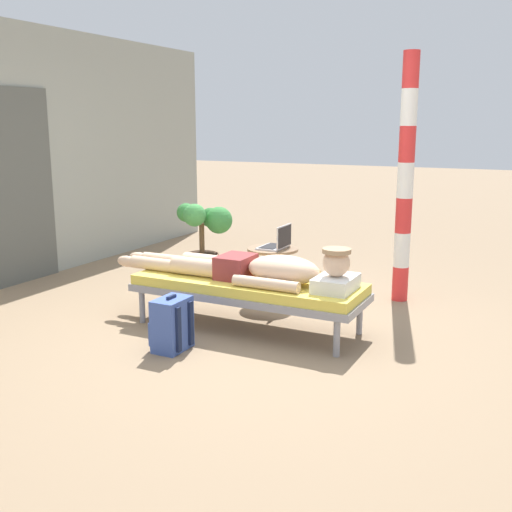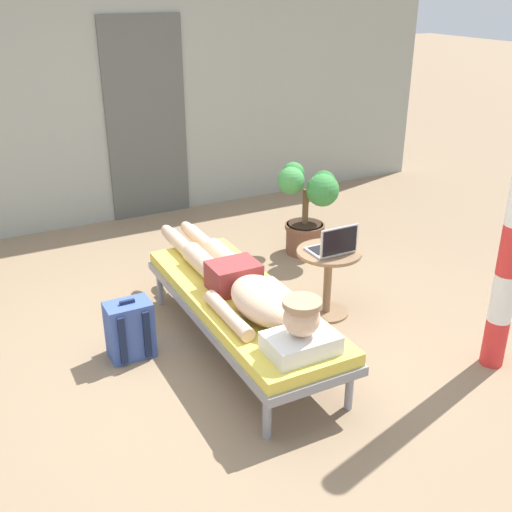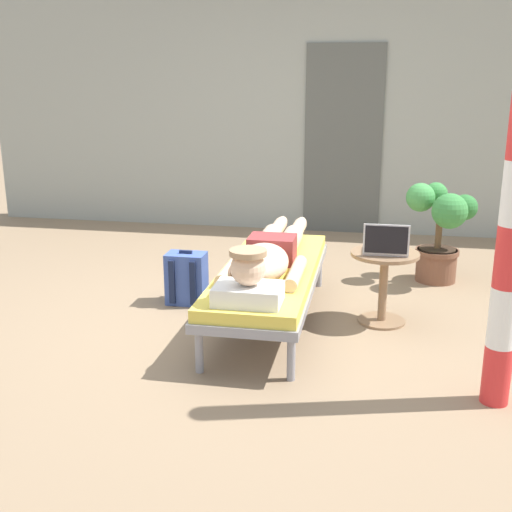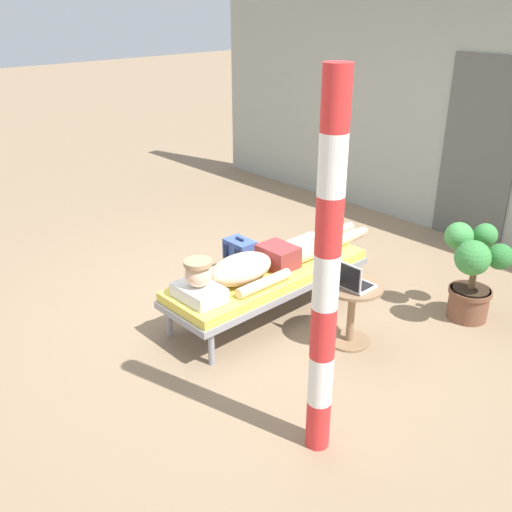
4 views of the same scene
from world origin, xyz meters
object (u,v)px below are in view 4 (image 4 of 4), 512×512
Objects in this scene: side_table at (352,303)px; porch_post at (326,281)px; lounge_chair at (269,277)px; backpack at (240,259)px; person_reclining at (261,262)px; potted_plant at (473,271)px; laptop at (350,280)px.

porch_post is at bearing -60.60° from side_table.
lounge_chair is 0.84× the size of porch_post.
backpack is 2.61m from porch_post.
porch_post is (1.40, -0.93, 0.81)m from lounge_chair.
potted_plant reaches higher than person_reclining.
lounge_chair is 1.87m from porch_post.
porch_post is at bearing -33.44° from lounge_chair.
porch_post is at bearing -30.81° from person_reclining.
porch_post is (0.61, -1.07, 0.80)m from side_table.
person_reclining is 0.85m from backpack.
lounge_chair is at bearing 90.00° from person_reclining.
potted_plant is at bearing 66.80° from laptop.
side_table is (0.80, 0.15, 0.01)m from lounge_chair.
potted_plant reaches higher than side_table.
porch_post is (0.61, -1.02, 0.57)m from laptop.
porch_post reaches higher than lounge_chair.
laptop is at bearing 6.94° from lounge_chair.
porch_post is at bearing -29.91° from backpack.
laptop is at bearing -7.05° from backpack.
lounge_chair is 3.73× the size of side_table.
potted_plant is (1.26, 1.18, 0.13)m from lounge_chair.
lounge_chair is at bearing -173.06° from laptop.
porch_post reaches higher than laptop.
potted_plant reaches higher than lounge_chair.
person_reclining is at bearing -28.04° from backpack.
backpack reaches higher than lounge_chair.
side_table is 1.47m from porch_post.
person_reclining is at bearing -166.81° from laptop.
person_reclining is 0.94× the size of porch_post.
backpack is (-1.50, 0.18, -0.39)m from laptop.
person_reclining is 5.12× the size of backpack.
side_table is 0.23× the size of porch_post.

